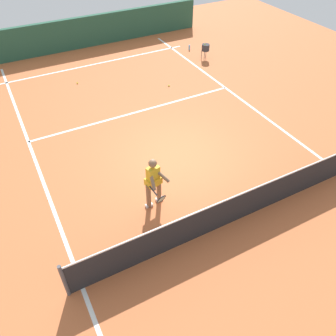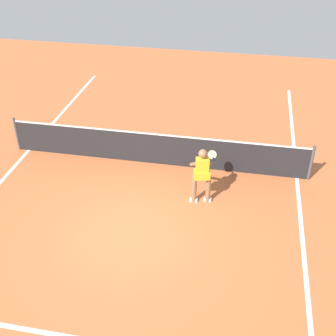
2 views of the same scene
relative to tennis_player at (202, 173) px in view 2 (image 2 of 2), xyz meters
The scene contains 4 objects.
ground_plane 2.31m from the tennis_player, 134.66° to the right, with size 26.64×26.64×0.00m, color #C66638.
sideline_right_marking 3.06m from the tennis_player, 31.32° to the right, with size 0.10×18.49×0.01m, color white.
court_net 2.17m from the tennis_player, 134.94° to the left, with size 8.72×0.08×1.07m.
tennis_player is the anchor object (origin of this frame).
Camera 2 is at (2.39, -7.54, 6.99)m, focal length 46.93 mm.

